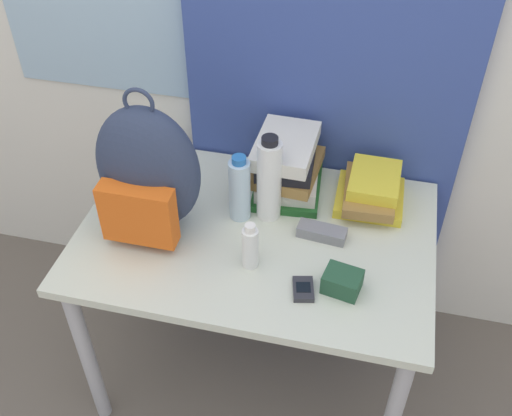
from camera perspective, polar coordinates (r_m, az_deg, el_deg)
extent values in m
cube|color=silver|center=(1.95, 3.29, 18.52)|extent=(6.00, 0.05, 2.50)
cube|color=#384C93|center=(1.88, 7.25, 17.40)|extent=(0.93, 0.04, 2.50)
cube|color=beige|center=(1.88, 0.00, -2.64)|extent=(1.10, 0.75, 0.03)
cylinder|color=#B2B2B7|center=(2.10, -15.76, -13.41)|extent=(0.05, 0.05, 0.69)
cylinder|color=#B2B2B7|center=(2.46, -9.49, -1.74)|extent=(0.05, 0.05, 0.69)
cylinder|color=#B2B2B7|center=(2.34, 13.77, -5.53)|extent=(0.05, 0.05, 0.69)
ellipsoid|color=#2D3851|center=(1.79, -10.21, 3.67)|extent=(0.32, 0.18, 0.42)
cube|color=#E05B19|center=(1.77, -11.15, -0.62)|extent=(0.22, 0.06, 0.19)
torus|color=#2D3851|center=(1.67, -11.13, 9.82)|extent=(0.09, 0.01, 0.09)
cube|color=#1E5623|center=(2.02, 3.03, 2.13)|extent=(0.24, 0.29, 0.03)
cube|color=silver|center=(1.99, 3.03, 2.72)|extent=(0.22, 0.23, 0.05)
cube|color=olive|center=(1.96, 2.91, 3.87)|extent=(0.22, 0.26, 0.04)
cube|color=black|center=(1.94, 2.99, 4.98)|extent=(0.19, 0.27, 0.05)
cube|color=silver|center=(1.91, 2.83, 5.91)|extent=(0.19, 0.27, 0.05)
cube|color=yellow|center=(2.00, 10.74, 0.99)|extent=(0.22, 0.22, 0.03)
cube|color=olive|center=(1.97, 10.72, 1.57)|extent=(0.17, 0.26, 0.03)
cube|color=yellow|center=(1.96, 11.24, 2.63)|extent=(0.16, 0.21, 0.04)
cylinder|color=silver|center=(1.85, -1.57, 1.71)|extent=(0.07, 0.07, 0.21)
cylinder|color=#286BB7|center=(1.78, -1.64, 4.60)|extent=(0.04, 0.04, 0.02)
cylinder|color=white|center=(1.84, 1.26, 2.62)|extent=(0.08, 0.08, 0.28)
cylinder|color=black|center=(1.75, 1.33, 6.43)|extent=(0.05, 0.05, 0.02)
cylinder|color=white|center=(1.72, -0.55, -3.83)|extent=(0.05, 0.05, 0.14)
cylinder|color=white|center=(1.66, -0.57, -1.92)|extent=(0.03, 0.03, 0.02)
cube|color=#2D2D33|center=(1.70, 4.52, -7.72)|extent=(0.08, 0.10, 0.02)
cube|color=black|center=(1.69, 4.53, -7.53)|extent=(0.05, 0.05, 0.00)
cube|color=gray|center=(1.85, 6.29, -2.32)|extent=(0.15, 0.07, 0.04)
cube|color=#234C33|center=(1.70, 8.21, -6.95)|extent=(0.12, 0.10, 0.06)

